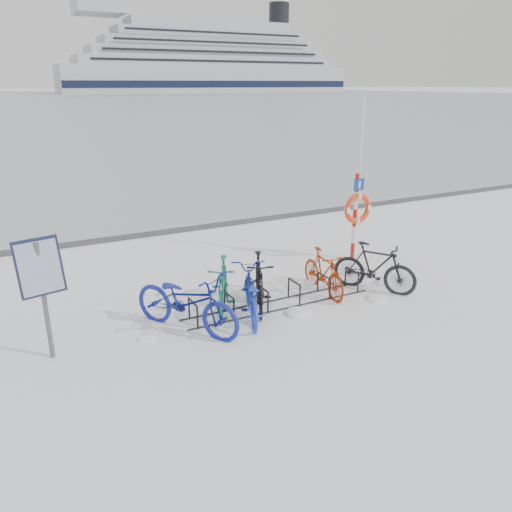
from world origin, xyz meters
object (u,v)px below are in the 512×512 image
Objects in this scene: bike_rack at (279,297)px; info_board at (41,274)px; lifebuoy_station at (357,209)px; cruise_ferry at (208,65)px.

info_board is at bearing -178.82° from bike_rack.
info_board is 7.44m from lifebuoy_station.
cruise_ferry reaches higher than info_board.
bike_rack is 1.02× the size of lifebuoy_station.
bike_rack is at bearing -153.66° from lifebuoy_station.
cruise_ferry is at bearing 68.95° from lifebuoy_station.
info_board is 236.40m from cruise_ferry.
cruise_ferry is at bearing 54.82° from info_board.
cruise_ferry is (83.34, 216.52, 10.54)m from lifebuoy_station.
lifebuoy_station is 232.24m from cruise_ferry.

